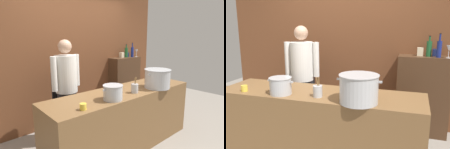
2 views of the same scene
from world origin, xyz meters
TOP-DOWN VIEW (x-y plane):
  - ground_plane at (0.00, 0.00)m, footprint 8.00×8.00m
  - brick_back_panel at (0.00, 1.40)m, footprint 4.40×0.10m
  - prep_counter at (0.00, 0.00)m, footprint 2.46×0.70m
  - bar_cabinet at (1.21, 1.19)m, footprint 0.76×0.32m
  - chef at (-0.56, 0.73)m, footprint 0.52×0.39m
  - stockpot_large at (0.53, -0.21)m, footprint 0.47×0.41m
  - stockpot_small at (-0.39, -0.19)m, footprint 0.32×0.26m
  - utensil_crock at (0.06, -0.16)m, footprint 0.10×0.10m
  - butter_jar at (-0.87, -0.23)m, footprint 0.08×0.08m
  - wine_bottle_cobalt at (1.38, 1.12)m, footprint 0.07×0.07m
  - wine_bottle_green at (1.25, 1.19)m, footprint 0.08×0.08m
  - wine_glass_wide at (1.51, 1.10)m, footprint 0.07×0.07m
  - spice_tin_cream at (1.13, 1.22)m, footprint 0.08×0.08m
  - spice_tin_navy at (1.35, 1.26)m, footprint 0.08×0.08m

SIDE VIEW (x-z plane):
  - ground_plane at x=0.00m, z-range 0.00..0.00m
  - prep_counter at x=0.00m, z-range 0.00..0.90m
  - bar_cabinet at x=1.21m, z-range 0.00..1.22m
  - butter_jar at x=-0.87m, z-range 0.90..0.97m
  - chef at x=-0.56m, z-range 0.13..1.79m
  - utensil_crock at x=0.06m, z-range 0.85..1.08m
  - stockpot_small at x=-0.39m, z-range 0.90..1.10m
  - stockpot_large at x=0.53m, z-range 0.90..1.20m
  - spice_tin_navy at x=1.35m, z-range 1.22..1.32m
  - spice_tin_cream at x=1.13m, z-range 1.22..1.34m
  - wine_bottle_green at x=1.25m, z-range 1.19..1.49m
  - wine_bottle_cobalt at x=1.38m, z-range 1.18..1.52m
  - wine_glass_wide at x=1.51m, z-range 1.26..1.44m
  - brick_back_panel at x=0.00m, z-range 0.00..3.00m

